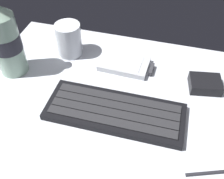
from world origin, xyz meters
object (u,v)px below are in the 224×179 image
object	(u,v)px
keyboard	(115,111)
water_bottle	(5,40)
handheld_device	(127,64)
charger_block	(205,84)
juice_cup	(69,41)
stylus_pen	(212,172)

from	to	relation	value
keyboard	water_bottle	world-z (taller)	water_bottle
handheld_device	charger_block	distance (cm)	19.11
handheld_device	charger_block	size ratio (longest dim) A/B	1.86
handheld_device	juice_cup	world-z (taller)	juice_cup
keyboard	juice_cup	xyz separation A→B (cm)	(-16.63, 16.92, 3.10)
juice_cup	stylus_pen	xyz separation A→B (cm)	(36.66, -25.35, -3.56)
juice_cup	water_bottle	size ratio (longest dim) A/B	0.41
handheld_device	juice_cup	bearing A→B (deg)	174.72
keyboard	juice_cup	size ratio (longest dim) A/B	3.42
charger_block	stylus_pen	distance (cm)	21.54
keyboard	water_bottle	xyz separation A→B (cm)	(-27.38, 7.07, 8.20)
juice_cup	keyboard	bearing A→B (deg)	-45.50
keyboard	water_bottle	bearing A→B (deg)	165.52
keyboard	handheld_device	bearing A→B (deg)	93.89
water_bottle	keyboard	bearing A→B (deg)	-14.48
charger_block	stylus_pen	xyz separation A→B (cm)	(2.14, -21.42, -0.85)
handheld_device	water_bottle	world-z (taller)	water_bottle
juice_cup	water_bottle	bearing A→B (deg)	-137.50
water_bottle	stylus_pen	xyz separation A→B (cm)	(47.42, -15.49, -8.66)
handheld_device	juice_cup	xyz separation A→B (cm)	(-15.58, 1.44, 3.18)
juice_cup	charger_block	xyz separation A→B (cm)	(34.52, -3.92, -2.71)
water_bottle	charger_block	size ratio (longest dim) A/B	2.97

